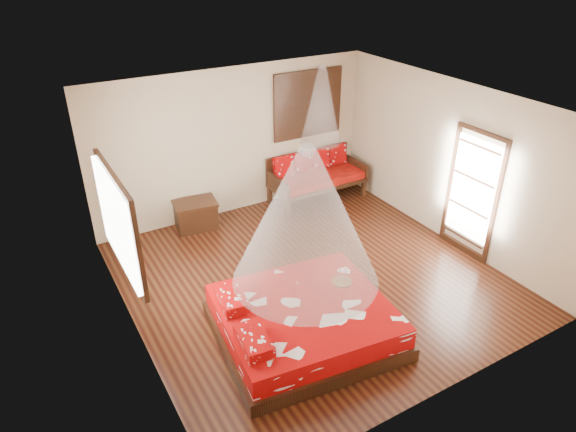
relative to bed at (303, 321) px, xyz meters
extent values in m
cube|color=black|center=(0.83, 1.08, -0.26)|extent=(5.50, 5.50, 0.02)
cube|color=silver|center=(0.83, 1.08, 2.56)|extent=(5.50, 5.50, 0.02)
cube|color=beige|center=(-1.93, 1.08, 1.15)|extent=(0.02, 5.50, 2.80)
cube|color=beige|center=(3.59, 1.08, 1.15)|extent=(0.02, 5.50, 2.80)
cube|color=beige|center=(0.83, 3.84, 1.15)|extent=(5.50, 0.02, 2.80)
cube|color=beige|center=(0.83, -1.68, 1.15)|extent=(5.50, 0.02, 2.80)
cube|color=black|center=(0.02, 0.00, -0.15)|extent=(2.50, 2.31, 0.20)
cube|color=#9F0505|center=(0.02, 0.00, 0.10)|extent=(2.39, 2.20, 0.30)
cube|color=#9F0505|center=(-0.89, -0.33, 0.32)|extent=(0.39, 0.63, 0.15)
cube|color=#9F0505|center=(-0.79, 0.53, 0.32)|extent=(0.39, 0.63, 0.15)
cube|color=black|center=(1.52, 3.01, -0.04)|extent=(0.08, 0.08, 0.42)
cube|color=black|center=(3.34, 3.01, -0.04)|extent=(0.08, 0.08, 0.42)
cube|color=black|center=(1.52, 3.76, -0.04)|extent=(0.08, 0.08, 0.42)
cube|color=black|center=(3.34, 3.76, -0.04)|extent=(0.08, 0.08, 0.42)
cube|color=black|center=(2.43, 3.38, 0.13)|extent=(1.94, 0.86, 0.08)
cube|color=#820704|center=(2.43, 3.38, 0.24)|extent=(1.88, 0.80, 0.14)
cube|color=black|center=(2.43, 3.78, 0.42)|extent=(1.94, 0.06, 0.55)
cube|color=black|center=(1.50, 3.38, 0.29)|extent=(0.06, 0.86, 0.30)
cube|color=black|center=(3.36, 3.38, 0.29)|extent=(0.06, 0.86, 0.30)
cube|color=#9F0505|center=(1.79, 3.66, 0.51)|extent=(0.41, 0.20, 0.43)
cube|color=#9F0505|center=(2.22, 3.66, 0.51)|extent=(0.41, 0.20, 0.43)
cube|color=#9F0505|center=(2.65, 3.66, 0.51)|extent=(0.41, 0.20, 0.43)
cube|color=#9F0505|center=(3.08, 3.66, 0.51)|extent=(0.41, 0.20, 0.43)
cube|color=black|center=(-0.15, 3.53, -0.01)|extent=(0.80, 0.62, 0.48)
cube|color=black|center=(-0.15, 3.53, 0.25)|extent=(0.84, 0.66, 0.05)
cube|color=black|center=(2.43, 3.80, 1.65)|extent=(1.52, 0.06, 1.32)
cube|color=black|center=(2.43, 3.79, 1.65)|extent=(1.35, 0.04, 1.10)
cube|color=black|center=(-1.89, 1.28, 1.45)|extent=(0.08, 1.74, 1.34)
cube|color=silver|center=(-1.85, 1.28, 1.45)|extent=(0.04, 1.54, 1.10)
cube|color=black|center=(3.55, 0.48, 0.80)|extent=(0.08, 1.02, 2.16)
cube|color=white|center=(3.53, 0.48, 0.90)|extent=(0.03, 0.82, 1.70)
cylinder|color=brown|center=(0.76, 0.18, 0.26)|extent=(0.29, 0.29, 0.03)
cone|color=white|center=(0.02, 0.00, 1.60)|extent=(1.86, 1.86, 1.80)
cone|color=white|center=(2.43, 3.33, 1.75)|extent=(0.78, 0.78, 1.50)
camera|label=1|loc=(-2.87, -4.53, 4.55)|focal=32.00mm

